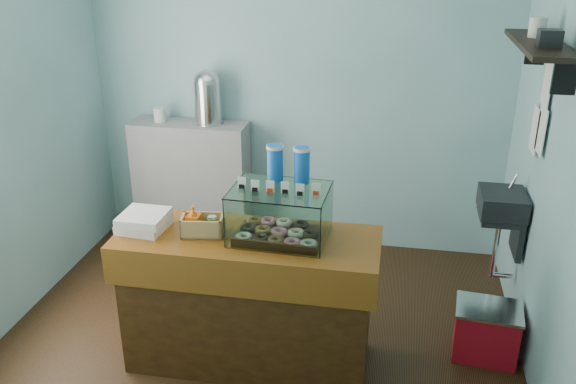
% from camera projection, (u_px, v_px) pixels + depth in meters
% --- Properties ---
extents(ground, '(3.50, 3.50, 0.00)m').
position_uv_depth(ground, '(259.00, 335.00, 4.24)').
color(ground, black).
rests_on(ground, ground).
extents(room_shell, '(3.54, 3.04, 2.82)m').
position_uv_depth(room_shell, '(258.00, 95.00, 3.57)').
color(room_shell, '#72A5A6').
rests_on(room_shell, ground).
extents(counter, '(1.60, 0.60, 0.90)m').
position_uv_depth(counter, '(249.00, 299.00, 3.83)').
color(counter, '#452A0D').
rests_on(counter, ground).
extents(back_shelf, '(1.00, 0.32, 1.10)m').
position_uv_depth(back_shelf, '(192.00, 183.00, 5.37)').
color(back_shelf, gray).
rests_on(back_shelf, ground).
extents(display_case, '(0.59, 0.44, 0.53)m').
position_uv_depth(display_case, '(281.00, 209.00, 3.61)').
color(display_case, '#33190F').
rests_on(display_case, counter).
extents(condiment_crate, '(0.27, 0.19, 0.19)m').
position_uv_depth(condiment_crate, '(201.00, 224.00, 3.66)').
color(condiment_crate, tan).
rests_on(condiment_crate, counter).
extents(pastry_boxes, '(0.29, 0.30, 0.11)m').
position_uv_depth(pastry_boxes, '(144.00, 221.00, 3.73)').
color(pastry_boxes, silver).
rests_on(pastry_boxes, counter).
extents(coffee_urn, '(0.25, 0.25, 0.46)m').
position_uv_depth(coffee_urn, '(208.00, 96.00, 5.04)').
color(coffee_urn, silver).
rests_on(coffee_urn, back_shelf).
extents(red_cooler, '(0.45, 0.36, 0.37)m').
position_uv_depth(red_cooler, '(486.00, 331.00, 3.98)').
color(red_cooler, red).
rests_on(red_cooler, ground).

